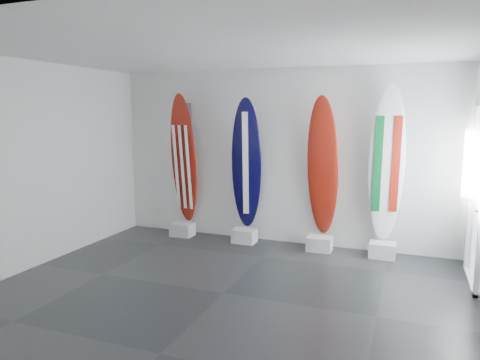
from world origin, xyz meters
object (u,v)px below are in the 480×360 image
at_px(surfboard_usa, 184,159).
at_px(surfboard_swiss, 323,167).
at_px(surfboard_italy, 387,165).
at_px(surfboard_navy, 246,164).

relative_size(surfboard_usa, surfboard_swiss, 1.03).
bearing_deg(surfboard_italy, surfboard_navy, 166.55).
relative_size(surfboard_navy, surfboard_italy, 0.93).
xyz_separation_m(surfboard_usa, surfboard_swiss, (2.54, 0.00, -0.03)).
bearing_deg(surfboard_usa, surfboard_italy, 6.54).
relative_size(surfboard_usa, surfboard_navy, 1.04).
height_order(surfboard_usa, surfboard_swiss, surfboard_usa).
height_order(surfboard_navy, surfboard_italy, surfboard_italy).
xyz_separation_m(surfboard_usa, surfboard_italy, (3.53, 0.00, 0.04)).
xyz_separation_m(surfboard_navy, surfboard_swiss, (1.32, 0.00, 0.01)).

